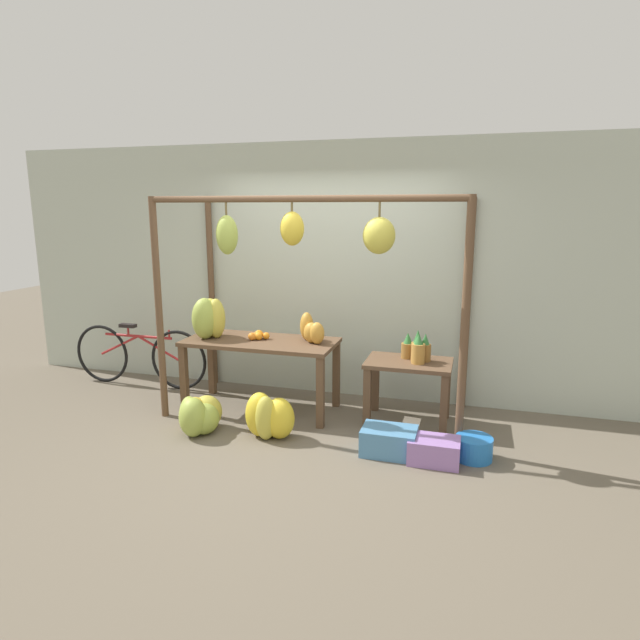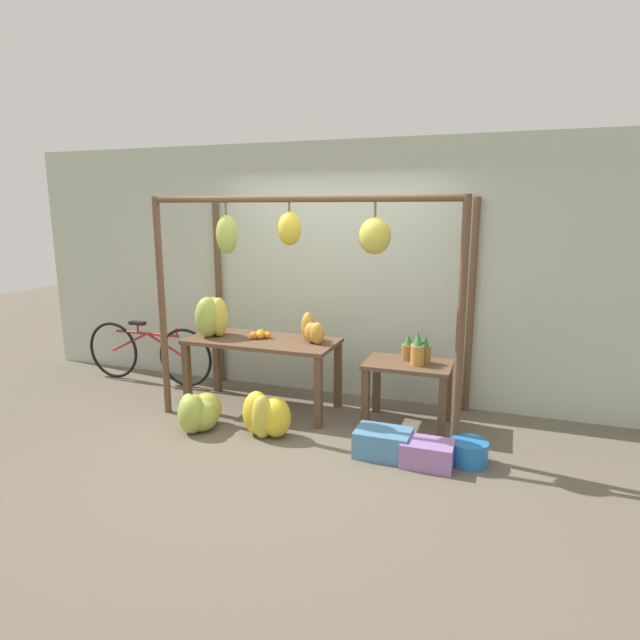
% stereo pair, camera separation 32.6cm
% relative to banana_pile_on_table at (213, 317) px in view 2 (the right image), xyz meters
% --- Properties ---
extents(ground_plane, '(20.00, 20.00, 0.00)m').
position_rel_banana_pile_on_table_xyz_m(ground_plane, '(1.13, -0.70, -0.96)').
color(ground_plane, '#665B4C').
extents(shop_wall_back, '(8.00, 0.08, 2.80)m').
position_rel_banana_pile_on_table_xyz_m(shop_wall_back, '(1.13, 0.80, 0.44)').
color(shop_wall_back, '#B7C1B2').
rests_on(shop_wall_back, ground_plane).
extents(stall_awning, '(2.99, 1.27, 2.20)m').
position_rel_banana_pile_on_table_xyz_m(stall_awning, '(1.18, -0.17, 0.61)').
color(stall_awning, brown).
rests_on(stall_awning, ground_plane).
extents(display_table_main, '(1.57, 0.71, 0.75)m').
position_rel_banana_pile_on_table_xyz_m(display_table_main, '(0.55, 0.05, -0.32)').
color(display_table_main, brown).
rests_on(display_table_main, ground_plane).
extents(display_table_side, '(0.83, 0.55, 0.63)m').
position_rel_banana_pile_on_table_xyz_m(display_table_side, '(2.08, 0.13, -0.48)').
color(display_table_side, brown).
rests_on(display_table_side, ground_plane).
extents(banana_pile_on_table, '(0.35, 0.43, 0.43)m').
position_rel_banana_pile_on_table_xyz_m(banana_pile_on_table, '(0.00, 0.00, 0.00)').
color(banana_pile_on_table, gold).
rests_on(banana_pile_on_table, display_table_main).
extents(orange_pile, '(0.20, 0.17, 0.09)m').
position_rel_banana_pile_on_table_xyz_m(orange_pile, '(0.52, 0.08, -0.17)').
color(orange_pile, orange).
rests_on(orange_pile, display_table_main).
extents(pineapple_cluster, '(0.30, 0.29, 0.32)m').
position_rel_banana_pile_on_table_xyz_m(pineapple_cluster, '(2.15, 0.15, -0.21)').
color(pineapple_cluster, olive).
rests_on(pineapple_cluster, display_table_side).
extents(banana_pile_ground_left, '(0.47, 0.60, 0.37)m').
position_rel_banana_pile_on_table_xyz_m(banana_pile_ground_left, '(0.21, -0.68, -0.79)').
color(banana_pile_ground_left, '#9EB247').
rests_on(banana_pile_ground_left, ground_plane).
extents(banana_pile_ground_right, '(0.54, 0.38, 0.43)m').
position_rel_banana_pile_on_table_xyz_m(banana_pile_ground_right, '(0.89, -0.60, -0.77)').
color(banana_pile_ground_right, yellow).
rests_on(banana_pile_ground_right, ground_plane).
extents(fruit_crate_white, '(0.47, 0.32, 0.23)m').
position_rel_banana_pile_on_table_xyz_m(fruit_crate_white, '(2.02, -0.63, -0.85)').
color(fruit_crate_white, '#4C84B2').
rests_on(fruit_crate_white, ground_plane).
extents(blue_bucket, '(0.31, 0.31, 0.20)m').
position_rel_banana_pile_on_table_xyz_m(blue_bucket, '(2.72, -0.52, -0.87)').
color(blue_bucket, blue).
rests_on(blue_bucket, ground_plane).
extents(parked_bicycle, '(1.75, 0.08, 0.75)m').
position_rel_banana_pile_on_table_xyz_m(parked_bicycle, '(-1.14, 0.36, -0.59)').
color(parked_bicycle, black).
rests_on(parked_bicycle, ground_plane).
extents(papaya_pile, '(0.32, 0.31, 0.29)m').
position_rel_banana_pile_on_table_xyz_m(papaya_pile, '(1.08, 0.13, -0.09)').
color(papaya_pile, gold).
rests_on(papaya_pile, display_table_main).
extents(fruit_crate_purple, '(0.42, 0.29, 0.21)m').
position_rel_banana_pile_on_table_xyz_m(fruit_crate_purple, '(2.40, -0.68, -0.86)').
color(fruit_crate_purple, '#9970B7').
rests_on(fruit_crate_purple, ground_plane).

